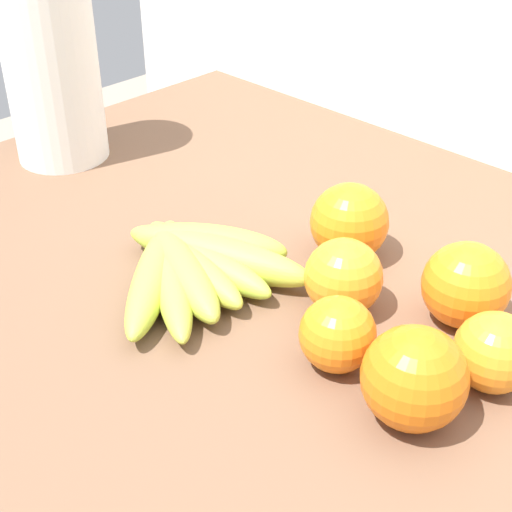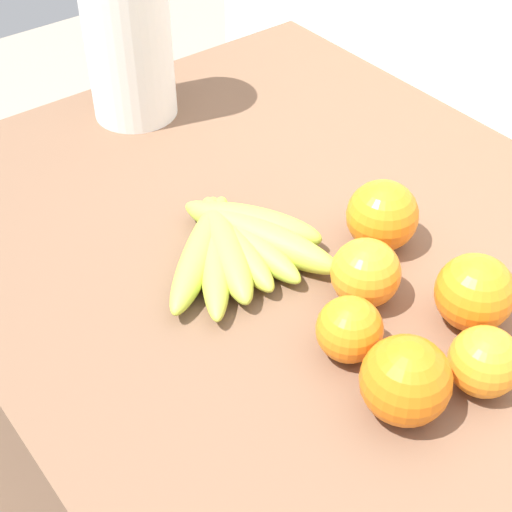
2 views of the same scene
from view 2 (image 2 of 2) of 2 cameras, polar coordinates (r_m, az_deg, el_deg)
name	(u,v)px [view 2 (image 2 of 2)]	position (r m, az deg, el deg)	size (l,w,h in m)	color
banana_bunch	(235,242)	(0.86, -1.57, 1.04)	(0.21, 0.22, 0.04)	#B3C83F
orange_far_right	(349,329)	(0.75, 6.95, -5.43)	(0.07, 0.07, 0.07)	orange
orange_back_left	(475,293)	(0.80, 15.92, -2.63)	(0.08, 0.08, 0.08)	orange
orange_back_right	(485,361)	(0.74, 16.66, -7.48)	(0.07, 0.07, 0.07)	orange
orange_right	(406,380)	(0.70, 11.04, -9.06)	(0.08, 0.08, 0.08)	orange
orange_front	(366,273)	(0.80, 8.14, -1.26)	(0.07, 0.07, 0.07)	orange
orange_center	(382,216)	(0.87, 9.36, 2.98)	(0.08, 0.08, 0.08)	orange
paper_towel_roll	(127,31)	(1.08, -9.55, 16.16)	(0.12, 0.12, 0.28)	white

